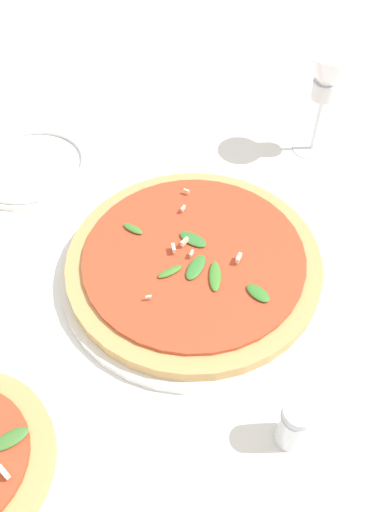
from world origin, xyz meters
TOP-DOWN VIEW (x-y plane):
  - ground_plane at (0.00, 0.00)m, footprint 6.00×6.00m
  - pizza_arugula_main at (-0.02, 0.00)m, footprint 0.35×0.35m
  - wine_glass at (0.30, 0.00)m, footprint 0.07×0.07m
  - side_plate_white at (-0.02, 0.33)m, footprint 0.19×0.19m
  - shaker_pepper at (-0.14, -0.21)m, footprint 0.03×0.03m

SIDE VIEW (x-z plane):
  - ground_plane at x=0.00m, z-range 0.00..0.00m
  - side_plate_white at x=-0.02m, z-range 0.00..0.02m
  - pizza_arugula_main at x=-0.02m, z-range -0.01..0.04m
  - shaker_pepper at x=-0.14m, z-range 0.00..0.07m
  - wine_glass at x=0.30m, z-range 0.04..0.21m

